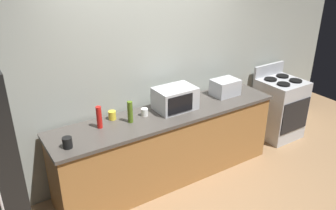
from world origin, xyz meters
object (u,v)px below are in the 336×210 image
at_px(bottle_hot_sauce, 99,117).
at_px(mug_white, 144,112).
at_px(bottle_olive_oil, 130,112).
at_px(mug_yellow, 112,115).
at_px(microwave, 175,98).
at_px(mug_black, 67,143).
at_px(toaster_oven, 225,87).
at_px(stove_range, 279,108).

bearing_deg(bottle_hot_sauce, mug_white, -0.46).
height_order(bottle_olive_oil, mug_yellow, bottle_olive_oil).
distance_m(microwave, mug_black, 1.38).
relative_size(toaster_oven, mug_white, 3.83).
relative_size(stove_range, mug_yellow, 10.72).
relative_size(toaster_oven, mug_black, 3.10).
height_order(toaster_oven, mug_yellow, toaster_oven).
height_order(toaster_oven, mug_white, toaster_oven).
bearing_deg(mug_yellow, bottle_olive_oil, -50.70).
bearing_deg(toaster_oven, bottle_olive_oil, -178.54).
height_order(microwave, toaster_oven, microwave).
bearing_deg(mug_black, mug_yellow, 28.12).
xyz_separation_m(toaster_oven, mug_black, (-2.16, -0.19, -0.05)).
height_order(stove_range, toaster_oven, toaster_oven).
bearing_deg(toaster_oven, mug_white, 178.96).
bearing_deg(microwave, bottle_olive_oil, -177.77).
xyz_separation_m(stove_range, mug_yellow, (-2.62, 0.20, 0.49)).
xyz_separation_m(bottle_hot_sauce, mug_black, (-0.42, -0.22, -0.07)).
distance_m(mug_yellow, mug_white, 0.37).
bearing_deg(stove_range, toaster_oven, 176.78).
bearing_deg(mug_white, bottle_olive_oil, -164.65).
bearing_deg(mug_black, bottle_hot_sauce, 27.38).
xyz_separation_m(microwave, bottle_olive_oil, (-0.61, -0.02, -0.01)).
bearing_deg(microwave, stove_range, -1.47).
distance_m(mug_black, mug_yellow, 0.70).
relative_size(mug_black, mug_white, 1.24).
relative_size(mug_black, mug_yellow, 1.09).
bearing_deg(toaster_oven, microwave, -179.12).
xyz_separation_m(microwave, mug_yellow, (-0.75, 0.15, -0.08)).
xyz_separation_m(microwave, bottle_hot_sauce, (-0.95, 0.04, -0.01)).
bearing_deg(bottle_hot_sauce, toaster_oven, -0.86).
height_order(stove_range, microwave, microwave).
relative_size(toaster_oven, bottle_olive_oil, 1.37).
bearing_deg(mug_yellow, toaster_oven, -5.06).
xyz_separation_m(bottle_hot_sauce, mug_yellow, (0.19, 0.11, -0.07)).
bearing_deg(bottle_olive_oil, mug_yellow, 129.30).
relative_size(bottle_olive_oil, mug_black, 2.26).
xyz_separation_m(bottle_olive_oil, mug_yellow, (-0.14, 0.17, -0.07)).
bearing_deg(mug_black, mug_white, 12.44).
relative_size(stove_range, bottle_hot_sauce, 4.38).
xyz_separation_m(mug_black, mug_white, (0.97, 0.21, -0.01)).
bearing_deg(stove_range, bottle_hot_sauce, 178.24).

